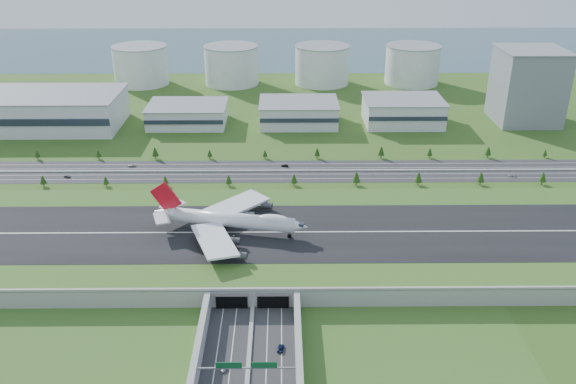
{
  "coord_description": "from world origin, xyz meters",
  "views": [
    {
      "loc": [
        12.69,
        -258.62,
        149.21
      ],
      "look_at": [
        15.45,
        35.0,
        13.36
      ],
      "focal_mm": 38.0,
      "sensor_mm": 36.0,
      "label": 1
    }
  ],
  "objects_px": {
    "boeing_747": "(230,220)",
    "car_5": "(285,166)",
    "office_tower": "(528,86)",
    "car_0": "(225,368)",
    "car_2": "(281,348)",
    "car_4": "(67,176)",
    "fuel_tank_a": "(141,65)",
    "car_7": "(132,165)",
    "car_6": "(512,176)"
  },
  "relations": [
    {
      "from": "car_7",
      "to": "car_6",
      "type": "bearing_deg",
      "value": 68.52
    },
    {
      "from": "car_0",
      "to": "car_4",
      "type": "distance_m",
      "value": 206.55
    },
    {
      "from": "office_tower",
      "to": "car_4",
      "type": "distance_m",
      "value": 338.93
    },
    {
      "from": "car_2",
      "to": "car_6",
      "type": "height_order",
      "value": "car_2"
    },
    {
      "from": "office_tower",
      "to": "car_5",
      "type": "xyz_separation_m",
      "value": [
        -185.99,
        -92.55,
        -26.64
      ]
    },
    {
      "from": "car_4",
      "to": "car_6",
      "type": "bearing_deg",
      "value": -71.48
    },
    {
      "from": "office_tower",
      "to": "car_5",
      "type": "height_order",
      "value": "office_tower"
    },
    {
      "from": "fuel_tank_a",
      "to": "car_6",
      "type": "height_order",
      "value": "fuel_tank_a"
    },
    {
      "from": "car_6",
      "to": "car_4",
      "type": "bearing_deg",
      "value": 102.0
    },
    {
      "from": "car_2",
      "to": "car_5",
      "type": "relative_size",
      "value": 1.07
    },
    {
      "from": "car_6",
      "to": "fuel_tank_a",
      "type": "bearing_deg",
      "value": 62.9
    },
    {
      "from": "car_7",
      "to": "car_4",
      "type": "bearing_deg",
      "value": -80.47
    },
    {
      "from": "office_tower",
      "to": "car_7",
      "type": "bearing_deg",
      "value": -162.24
    },
    {
      "from": "car_4",
      "to": "car_0",
      "type": "bearing_deg",
      "value": -128.58
    },
    {
      "from": "boeing_747",
      "to": "car_7",
      "type": "height_order",
      "value": "boeing_747"
    },
    {
      "from": "car_2",
      "to": "car_6",
      "type": "relative_size",
      "value": 1.01
    },
    {
      "from": "fuel_tank_a",
      "to": "car_0",
      "type": "distance_m",
      "value": 413.37
    },
    {
      "from": "car_0",
      "to": "car_5",
      "type": "distance_m",
      "value": 191.43
    },
    {
      "from": "car_0",
      "to": "car_6",
      "type": "xyz_separation_m",
      "value": [
        162.9,
        172.78,
        -0.02
      ]
    },
    {
      "from": "car_4",
      "to": "car_6",
      "type": "relative_size",
      "value": 0.91
    },
    {
      "from": "office_tower",
      "to": "fuel_tank_a",
      "type": "xyz_separation_m",
      "value": [
        -320.0,
        115.0,
        -10.0
      ]
    },
    {
      "from": "boeing_747",
      "to": "car_5",
      "type": "bearing_deg",
      "value": 87.09
    },
    {
      "from": "boeing_747",
      "to": "car_2",
      "type": "bearing_deg",
      "value": -60.48
    },
    {
      "from": "office_tower",
      "to": "boeing_747",
      "type": "height_order",
      "value": "office_tower"
    },
    {
      "from": "car_2",
      "to": "car_6",
      "type": "distance_m",
      "value": 215.88
    },
    {
      "from": "office_tower",
      "to": "boeing_747",
      "type": "xyz_separation_m",
      "value": [
        -212.9,
        -194.27,
        -12.72
      ]
    },
    {
      "from": "car_2",
      "to": "car_4",
      "type": "bearing_deg",
      "value": -40.33
    },
    {
      "from": "car_0",
      "to": "fuel_tank_a",
      "type": "bearing_deg",
      "value": 129.23
    },
    {
      "from": "fuel_tank_a",
      "to": "car_4",
      "type": "xyz_separation_m",
      "value": [
        0.11,
        -223.8,
        -16.65
      ]
    },
    {
      "from": "car_6",
      "to": "boeing_747",
      "type": "bearing_deg",
      "value": 128.98
    },
    {
      "from": "fuel_tank_a",
      "to": "car_2",
      "type": "relative_size",
      "value": 10.48
    },
    {
      "from": "fuel_tank_a",
      "to": "car_7",
      "type": "bearing_deg",
      "value": -80.19
    },
    {
      "from": "car_5",
      "to": "fuel_tank_a",
      "type": "bearing_deg",
      "value": -138.97
    },
    {
      "from": "car_0",
      "to": "car_2",
      "type": "relative_size",
      "value": 0.84
    },
    {
      "from": "car_4",
      "to": "car_7",
      "type": "height_order",
      "value": "car_7"
    },
    {
      "from": "office_tower",
      "to": "car_7",
      "type": "xyz_separation_m",
      "value": [
        -284.36,
        -91.08,
        -26.64
      ]
    },
    {
      "from": "office_tower",
      "to": "car_0",
      "type": "xyz_separation_m",
      "value": [
        -208.39,
        -282.66,
        -26.7
      ]
    },
    {
      "from": "car_0",
      "to": "office_tower",
      "type": "bearing_deg",
      "value": 77.15
    },
    {
      "from": "car_4",
      "to": "car_5",
      "type": "xyz_separation_m",
      "value": [
        133.9,
        16.25,
        0.01
      ]
    },
    {
      "from": "car_2",
      "to": "car_4",
      "type": "xyz_separation_m",
      "value": [
        -131.59,
        162.98,
        0.07
      ]
    },
    {
      "from": "boeing_747",
      "to": "car_5",
      "type": "xyz_separation_m",
      "value": [
        26.91,
        101.72,
        -13.93
      ]
    },
    {
      "from": "boeing_747",
      "to": "car_5",
      "type": "height_order",
      "value": "boeing_747"
    },
    {
      "from": "car_4",
      "to": "car_6",
      "type": "xyz_separation_m",
      "value": [
        274.4,
        -1.09,
        -0.08
      ]
    },
    {
      "from": "car_4",
      "to": "car_7",
      "type": "relative_size",
      "value": 0.85
    },
    {
      "from": "car_4",
      "to": "car_7",
      "type": "xyz_separation_m",
      "value": [
        35.53,
        17.72,
        0.0
      ]
    },
    {
      "from": "office_tower",
      "to": "car_6",
      "type": "xyz_separation_m",
      "value": [
        -45.49,
        -109.88,
        -26.72
      ]
    },
    {
      "from": "car_5",
      "to": "car_6",
      "type": "height_order",
      "value": "car_5"
    },
    {
      "from": "office_tower",
      "to": "car_4",
      "type": "height_order",
      "value": "office_tower"
    },
    {
      "from": "car_2",
      "to": "car_7",
      "type": "bearing_deg",
      "value": -51.25
    },
    {
      "from": "fuel_tank_a",
      "to": "car_5",
      "type": "relative_size",
      "value": 11.19
    }
  ]
}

